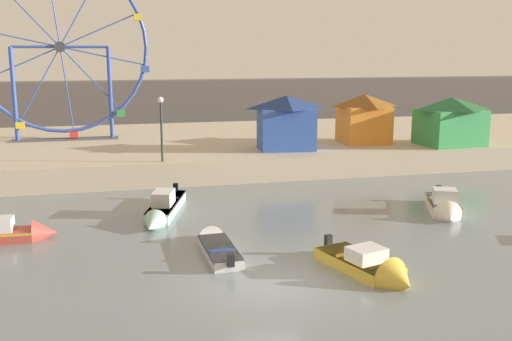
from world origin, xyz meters
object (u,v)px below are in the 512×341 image
(carnival_booth_green_kiosk, at_px, (450,120))
(carnival_booth_orange_canopy, at_px, (364,118))
(motorboat_pale_grey, at_px, (216,245))
(ferris_wheel_blue_frame, at_px, (60,50))
(motorboat_white_red_stripe, at_px, (445,207))
(carnival_booth_blue_tent, at_px, (286,122))
(motorboat_faded_red, at_px, (8,233))
(promenade_lamp_far, at_px, (161,119))
(motorboat_mustard_yellow, at_px, (374,268))
(motorboat_seafoam, at_px, (163,209))

(carnival_booth_green_kiosk, distance_m, carnival_booth_orange_canopy, 5.46)
(motorboat_pale_grey, height_order, ferris_wheel_blue_frame, ferris_wheel_blue_frame)
(motorboat_white_red_stripe, relative_size, carnival_booth_blue_tent, 1.10)
(motorboat_faded_red, bearing_deg, motorboat_white_red_stripe, -1.13)
(motorboat_faded_red, height_order, carnival_booth_blue_tent, carnival_booth_blue_tent)
(carnival_booth_orange_canopy, xyz_separation_m, promenade_lamp_far, (-13.53, -3.78, 0.68))
(motorboat_pale_grey, height_order, promenade_lamp_far, promenade_lamp_far)
(motorboat_pale_grey, height_order, motorboat_mustard_yellow, motorboat_mustard_yellow)
(carnival_booth_orange_canopy, bearing_deg, carnival_booth_green_kiosk, -22.58)
(carnival_booth_blue_tent, bearing_deg, motorboat_white_red_stripe, -64.75)
(motorboat_mustard_yellow, bearing_deg, motorboat_pale_grey, -146.43)
(motorboat_seafoam, xyz_separation_m, motorboat_pale_grey, (1.54, -4.98, -0.15))
(motorboat_seafoam, distance_m, motorboat_white_red_stripe, 12.79)
(carnival_booth_blue_tent, height_order, carnival_booth_green_kiosk, carnival_booth_blue_tent)
(carnival_booth_blue_tent, bearing_deg, motorboat_seafoam, -129.02)
(motorboat_mustard_yellow, relative_size, promenade_lamp_far, 1.21)
(motorboat_pale_grey, bearing_deg, motorboat_mustard_yellow, -131.27)
(carnival_booth_green_kiosk, height_order, promenade_lamp_far, promenade_lamp_far)
(motorboat_pale_grey, xyz_separation_m, motorboat_faded_red, (-7.71, 3.03, 0.09))
(ferris_wheel_blue_frame, height_order, carnival_booth_green_kiosk, ferris_wheel_blue_frame)
(motorboat_seafoam, bearing_deg, motorboat_faded_red, -55.85)
(ferris_wheel_blue_frame, relative_size, carnival_booth_orange_canopy, 3.60)
(motorboat_faded_red, xyz_separation_m, carnival_booth_green_kiosk, (25.25, 9.82, 2.66))
(motorboat_seafoam, relative_size, ferris_wheel_blue_frame, 0.50)
(motorboat_seafoam, distance_m, carnival_booth_orange_canopy, 17.56)
(carnival_booth_green_kiosk, bearing_deg, motorboat_faded_red, -163.67)
(motorboat_mustard_yellow, xyz_separation_m, carnival_booth_green_kiosk, (12.94, 16.67, 2.68))
(motorboat_seafoam, bearing_deg, carnival_booth_blue_tent, 152.85)
(motorboat_seafoam, relative_size, promenade_lamp_far, 1.69)
(motorboat_mustard_yellow, xyz_separation_m, carnival_booth_orange_canopy, (7.96, 18.92, 2.74))
(motorboat_mustard_yellow, distance_m, ferris_wheel_blue_frame, 28.26)
(ferris_wheel_blue_frame, xyz_separation_m, carnival_booth_blue_tent, (13.48, -7.43, -4.29))
(motorboat_pale_grey, height_order, carnival_booth_orange_canopy, carnival_booth_orange_canopy)
(ferris_wheel_blue_frame, bearing_deg, carnival_booth_green_kiosk, -18.80)
(carnival_booth_green_kiosk, bearing_deg, promenade_lamp_far, 179.81)
(ferris_wheel_blue_frame, distance_m, carnival_booth_green_kiosk, 25.96)
(carnival_booth_orange_canopy, bearing_deg, motorboat_pale_grey, -128.02)
(motorboat_white_red_stripe, xyz_separation_m, promenade_lamp_far, (-11.96, 8.91, 3.35))
(motorboat_white_red_stripe, relative_size, ferris_wheel_blue_frame, 0.35)
(motorboat_pale_grey, relative_size, carnival_booth_green_kiosk, 0.99)
(motorboat_mustard_yellow, height_order, carnival_booth_orange_canopy, carnival_booth_orange_canopy)
(motorboat_pale_grey, relative_size, motorboat_mustard_yellow, 1.02)
(motorboat_seafoam, height_order, motorboat_mustard_yellow, motorboat_seafoam)
(motorboat_white_red_stripe, xyz_separation_m, ferris_wheel_blue_frame, (-17.68, 18.69, 7.03))
(carnival_booth_blue_tent, distance_m, promenade_lamp_far, 8.13)
(promenade_lamp_far, bearing_deg, carnival_booth_blue_tent, 16.80)
(motorboat_white_red_stripe, height_order, carnival_booth_green_kiosk, carnival_booth_green_kiosk)
(carnival_booth_blue_tent, distance_m, carnival_booth_orange_canopy, 5.94)
(motorboat_white_red_stripe, xyz_separation_m, motorboat_faded_red, (-18.70, 0.62, -0.05))
(motorboat_mustard_yellow, bearing_deg, carnival_booth_green_kiosk, 125.50)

